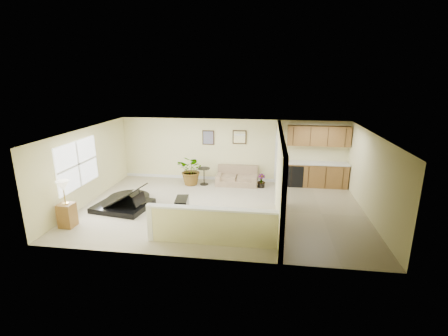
# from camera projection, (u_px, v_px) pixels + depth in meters

# --- Properties ---
(floor) EXTENTS (9.00, 9.00, 0.00)m
(floor) POSITION_uv_depth(u_px,v_px,m) (221.00, 209.00, 10.46)
(floor) COLOR tan
(floor) RESTS_ON ground
(back_wall) EXTENTS (9.00, 0.04, 2.50)m
(back_wall) POSITION_uv_depth(u_px,v_px,m) (232.00, 150.00, 12.97)
(back_wall) COLOR beige
(back_wall) RESTS_ON floor
(front_wall) EXTENTS (9.00, 0.04, 2.50)m
(front_wall) POSITION_uv_depth(u_px,v_px,m) (202.00, 209.00, 7.26)
(front_wall) COLOR beige
(front_wall) RESTS_ON floor
(left_wall) EXTENTS (0.04, 6.00, 2.50)m
(left_wall) POSITION_uv_depth(u_px,v_px,m) (87.00, 166.00, 10.71)
(left_wall) COLOR beige
(left_wall) RESTS_ON floor
(right_wall) EXTENTS (0.04, 6.00, 2.50)m
(right_wall) POSITION_uv_depth(u_px,v_px,m) (372.00, 177.00, 9.53)
(right_wall) COLOR beige
(right_wall) RESTS_ON floor
(ceiling) EXTENTS (9.00, 6.00, 0.04)m
(ceiling) POSITION_uv_depth(u_px,v_px,m) (221.00, 132.00, 9.77)
(ceiling) COLOR silver
(ceiling) RESTS_ON back_wall
(kitchen_vinyl) EXTENTS (2.70, 6.00, 0.01)m
(kitchen_vinyl) POSITION_uv_depth(u_px,v_px,m) (322.00, 214.00, 10.04)
(kitchen_vinyl) COLOR gray
(kitchen_vinyl) RESTS_ON floor
(interior_partition) EXTENTS (0.18, 5.99, 2.50)m
(interior_partition) POSITION_uv_depth(u_px,v_px,m) (279.00, 172.00, 10.13)
(interior_partition) COLOR beige
(interior_partition) RESTS_ON floor
(pony_half_wall) EXTENTS (3.42, 0.22, 1.00)m
(pony_half_wall) POSITION_uv_depth(u_px,v_px,m) (211.00, 225.00, 8.12)
(pony_half_wall) COLOR beige
(pony_half_wall) RESTS_ON floor
(left_window) EXTENTS (0.05, 2.15, 1.45)m
(left_window) POSITION_uv_depth(u_px,v_px,m) (78.00, 164.00, 10.17)
(left_window) COLOR white
(left_window) RESTS_ON left_wall
(wall_art_left) EXTENTS (0.48, 0.04, 0.58)m
(wall_art_left) POSITION_uv_depth(u_px,v_px,m) (208.00, 138.00, 12.93)
(wall_art_left) COLOR #322212
(wall_art_left) RESTS_ON back_wall
(wall_mirror) EXTENTS (0.55, 0.04, 0.55)m
(wall_mirror) POSITION_uv_depth(u_px,v_px,m) (239.00, 137.00, 12.76)
(wall_mirror) COLOR #322212
(wall_mirror) RESTS_ON back_wall
(kitchen_cabinets) EXTENTS (2.36, 0.65, 2.33)m
(kitchen_cabinets) POSITION_uv_depth(u_px,v_px,m) (314.00, 164.00, 12.40)
(kitchen_cabinets) COLOR olive
(kitchen_cabinets) RESTS_ON floor
(piano) EXTENTS (2.07, 2.12, 1.54)m
(piano) POSITION_uv_depth(u_px,v_px,m) (122.00, 188.00, 10.46)
(piano) COLOR black
(piano) RESTS_ON floor
(piano_bench) EXTENTS (0.46, 0.77, 0.48)m
(piano_bench) POSITION_uv_depth(u_px,v_px,m) (182.00, 206.00, 10.05)
(piano_bench) COLOR black
(piano_bench) RESTS_ON floor
(loveseat) EXTENTS (1.59, 0.91, 0.91)m
(loveseat) POSITION_uv_depth(u_px,v_px,m) (237.00, 175.00, 12.76)
(loveseat) COLOR #A08565
(loveseat) RESTS_ON floor
(accent_table) EXTENTS (0.47, 0.47, 0.68)m
(accent_table) POSITION_uv_depth(u_px,v_px,m) (204.00, 174.00, 12.65)
(accent_table) COLOR black
(accent_table) RESTS_ON floor
(palm_plant) EXTENTS (1.33, 1.25, 1.18)m
(palm_plant) POSITION_uv_depth(u_px,v_px,m) (192.00, 170.00, 12.61)
(palm_plant) COLOR black
(palm_plant) RESTS_ON floor
(small_plant) EXTENTS (0.32, 0.32, 0.53)m
(small_plant) POSITION_uv_depth(u_px,v_px,m) (261.00, 182.00, 12.39)
(small_plant) COLOR black
(small_plant) RESTS_ON floor
(lamp_stand) EXTENTS (0.41, 0.41, 1.36)m
(lamp_stand) POSITION_uv_depth(u_px,v_px,m) (66.00, 207.00, 9.08)
(lamp_stand) COLOR olive
(lamp_stand) RESTS_ON floor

